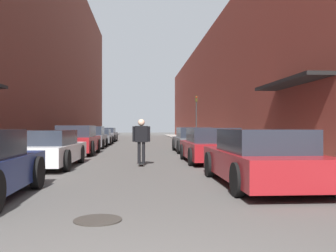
# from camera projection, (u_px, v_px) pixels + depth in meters

# --- Properties ---
(ground) EXTENTS (126.53, 126.53, 0.00)m
(ground) POSITION_uv_depth(u_px,v_px,m) (137.00, 147.00, 25.47)
(ground) COLOR #4C4947
(curb_strip_left) EXTENTS (1.80, 57.51, 0.12)m
(curb_strip_left) POSITION_uv_depth(u_px,v_px,m) (78.00, 143.00, 30.84)
(curb_strip_left) COLOR gray
(curb_strip_left) RESTS_ON ground
(curb_strip_right) EXTENTS (1.80, 57.51, 0.12)m
(curb_strip_right) POSITION_uv_depth(u_px,v_px,m) (196.00, 142.00, 31.58)
(curb_strip_right) COLOR gray
(curb_strip_right) RESTS_ON ground
(building_row_left) EXTENTS (4.90, 57.51, 15.84)m
(building_row_left) POSITION_uv_depth(u_px,v_px,m) (42.00, 47.00, 30.64)
(building_row_left) COLOR brown
(building_row_left) RESTS_ON ground
(building_row_right) EXTENTS (4.90, 57.51, 9.29)m
(building_row_right) POSITION_uv_depth(u_px,v_px,m) (230.00, 88.00, 31.80)
(building_row_right) COLOR brown
(building_row_right) RESTS_ON ground
(parked_car_left_1) EXTENTS (2.03, 4.57, 1.25)m
(parked_car_left_1) POSITION_uv_depth(u_px,v_px,m) (46.00, 149.00, 12.63)
(parked_car_left_1) COLOR silver
(parked_car_left_1) RESTS_ON ground
(parked_car_left_2) EXTENTS (1.93, 4.27, 1.43)m
(parked_car_left_2) POSITION_uv_depth(u_px,v_px,m) (77.00, 141.00, 18.38)
(parked_car_left_2) COLOR maroon
(parked_car_left_2) RESTS_ON ground
(parked_car_left_3) EXTENTS (1.89, 4.13, 1.39)m
(parked_car_left_3) POSITION_uv_depth(u_px,v_px,m) (91.00, 138.00, 23.95)
(parked_car_left_3) COLOR #515459
(parked_car_left_3) RESTS_ON ground
(parked_car_left_4) EXTENTS (1.95, 4.18, 1.17)m
(parked_car_left_4) POSITION_uv_depth(u_px,v_px,m) (99.00, 137.00, 28.68)
(parked_car_left_4) COLOR #515459
(parked_car_left_4) RESTS_ON ground
(parked_car_left_5) EXTENTS (2.03, 4.16, 1.28)m
(parked_car_left_5) POSITION_uv_depth(u_px,v_px,m) (105.00, 135.00, 34.28)
(parked_car_left_5) COLOR #515459
(parked_car_left_5) RESTS_ON ground
(parked_car_right_0) EXTENTS (2.00, 4.74, 1.31)m
(parked_car_right_0) POSITION_uv_depth(u_px,v_px,m) (260.00, 158.00, 8.73)
(parked_car_right_0) COLOR maroon
(parked_car_right_0) RESTS_ON ground
(parked_car_right_1) EXTENTS (2.06, 4.16, 1.32)m
(parked_car_right_1) POSITION_uv_depth(u_px,v_px,m) (211.00, 146.00, 14.33)
(parked_car_right_1) COLOR maroon
(parked_car_right_1) RESTS_ON ground
(parked_car_right_2) EXTENTS (1.98, 4.33, 1.34)m
(parked_car_right_2) POSITION_uv_depth(u_px,v_px,m) (193.00, 140.00, 20.13)
(parked_car_right_2) COLOR #515459
(parked_car_right_2) RESTS_ON ground
(skateboarder) EXTENTS (0.63, 0.78, 1.64)m
(skateboarder) POSITION_uv_depth(u_px,v_px,m) (141.00, 137.00, 13.16)
(skateboarder) COLOR black
(skateboarder) RESTS_ON ground
(manhole_cover) EXTENTS (0.70, 0.70, 0.02)m
(manhole_cover) POSITION_uv_depth(u_px,v_px,m) (98.00, 220.00, 5.44)
(manhole_cover) COLOR #332D28
(manhole_cover) RESTS_ON ground
(traffic_light) EXTENTS (0.16, 0.22, 3.60)m
(traffic_light) POSITION_uv_depth(u_px,v_px,m) (196.00, 114.00, 28.45)
(traffic_light) COLOR #2D2D2D
(traffic_light) RESTS_ON curb_strip_right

